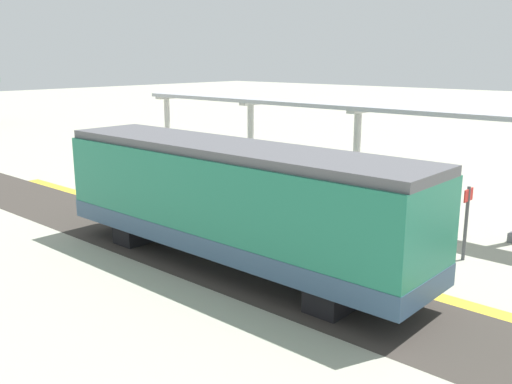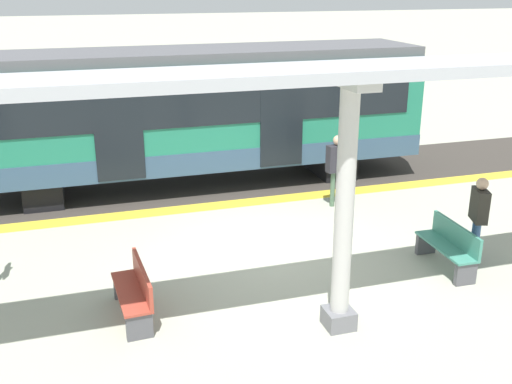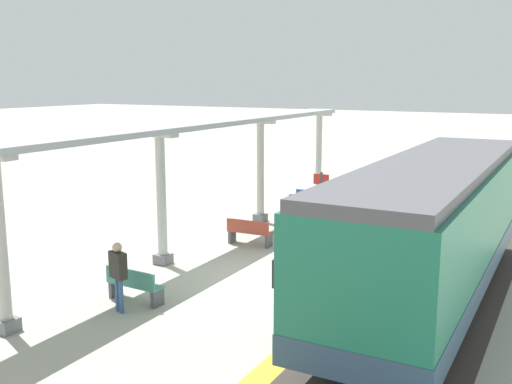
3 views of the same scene
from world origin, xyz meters
name	(u,v)px [view 2 (image 2 of 3)]	position (x,y,z in m)	size (l,w,h in m)	color
ground_plane	(274,254)	(0.00, 0.00, 0.00)	(176.00, 176.00, 0.00)	#A0A18E
tactile_edge_strip	(235,204)	(-2.95, 0.00, 0.00)	(0.51, 29.20, 0.01)	gold
trackbed	(216,180)	(-4.81, 0.00, 0.00)	(3.20, 41.20, 0.01)	#38332D
train_near_carriage	(192,115)	(-4.81, -0.60, 1.83)	(2.65, 11.80, 3.48)	#1F7257
canopy_pillar_third	(344,209)	(2.76, 0.12, 1.96)	(1.10, 0.44, 3.86)	slate
canopy_beam	(333,72)	(2.76, -0.15, 3.94)	(1.20, 23.70, 0.16)	#A8AAB2
bench_near_end	(449,246)	(1.49, 2.92, 0.44)	(1.51, 0.49, 0.86)	#3B816F
bench_extra_slot	(136,291)	(1.51, -2.83, 0.44)	(1.52, 0.52, 0.86)	#A23D2D
passenger_waiting_near_edge	(337,162)	(-2.14, 2.27, 1.08)	(0.28, 0.52, 1.72)	#47644A
passenger_by_the_benches	(479,210)	(1.39, 3.55, 1.05)	(0.53, 0.36, 1.67)	#3A5B8A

